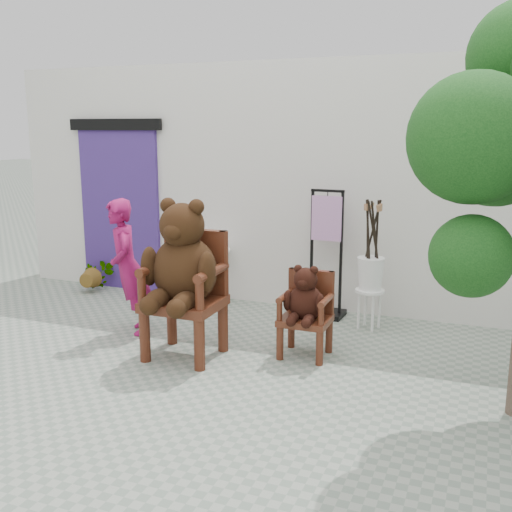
# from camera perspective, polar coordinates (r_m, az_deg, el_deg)

# --- Properties ---
(ground_plane) EXTENTS (60.00, 60.00, 0.00)m
(ground_plane) POSITION_cam_1_polar(r_m,az_deg,el_deg) (5.17, -0.11, -13.17)
(ground_plane) COLOR gray
(ground_plane) RESTS_ON ground
(back_wall) EXTENTS (9.00, 1.00, 3.00)m
(back_wall) POSITION_cam_1_polar(r_m,az_deg,el_deg) (7.68, 8.44, 6.70)
(back_wall) COLOR silver
(back_wall) RESTS_ON ground
(doorway) EXTENTS (1.40, 0.11, 2.33)m
(doorway) POSITION_cam_1_polar(r_m,az_deg,el_deg) (8.44, -12.81, 4.72)
(doorway) COLOR #3D2570
(doorway) RESTS_ON ground
(chair_big) EXTENTS (0.76, 0.82, 1.56)m
(chair_big) POSITION_cam_1_polar(r_m,az_deg,el_deg) (5.79, -6.90, -1.28)
(chair_big) COLOR #3F190D
(chair_big) RESTS_ON ground
(chair_small) EXTENTS (0.48, 0.49, 0.92)m
(chair_small) POSITION_cam_1_polar(r_m,az_deg,el_deg) (5.86, 4.78, -4.52)
(chair_small) COLOR #3F190D
(chair_small) RESTS_ON ground
(person) EXTENTS (0.60, 0.64, 1.47)m
(person) POSITION_cam_1_polar(r_m,az_deg,el_deg) (6.58, -12.03, -1.08)
(person) COLOR #8E114D
(person) RESTS_ON ground
(cafe_table) EXTENTS (0.60, 0.60, 0.70)m
(cafe_table) POSITION_cam_1_polar(r_m,az_deg,el_deg) (7.67, -4.70, -1.25)
(cafe_table) COLOR white
(cafe_table) RESTS_ON ground
(display_stand) EXTENTS (0.47, 0.37, 1.51)m
(display_stand) POSITION_cam_1_polar(r_m,az_deg,el_deg) (7.11, 6.66, -1.17)
(display_stand) COLOR black
(display_stand) RESTS_ON ground
(stool_bucket) EXTENTS (0.32, 0.32, 1.45)m
(stool_bucket) POSITION_cam_1_polar(r_m,az_deg,el_deg) (6.71, 10.85, -1.60)
(stool_bucket) COLOR white
(stool_bucket) RESTS_ON ground
(potted_plant) EXTENTS (0.48, 0.43, 0.47)m
(potted_plant) POSITION_cam_1_polar(r_m,az_deg,el_deg) (8.54, -15.06, -1.65)
(potted_plant) COLOR black
(potted_plant) RESTS_ON ground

